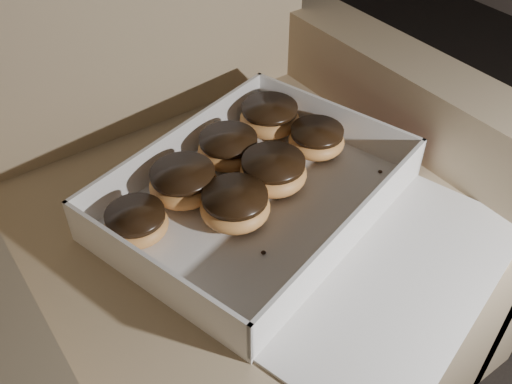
{
  "coord_description": "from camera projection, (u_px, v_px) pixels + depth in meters",
  "views": [
    {
      "loc": [
        -0.07,
        -0.8,
        0.98
      ],
      "look_at": [
        0.3,
        -0.29,
        0.42
      ],
      "focal_mm": 40.0,
      "sensor_mm": 36.0,
      "label": 1
    }
  ],
  "objects": [
    {
      "name": "crumb_a",
      "position": [
        277.0,
        198.0,
        0.86
      ],
      "size": [
        0.01,
        0.01,
        0.0
      ],
      "primitive_type": "ellipsoid",
      "color": "black",
      "rests_on": "bakery_box"
    },
    {
      "name": "donut_a",
      "position": [
        273.0,
        172.0,
        0.86
      ],
      "size": [
        0.1,
        0.1,
        0.05
      ],
      "color": "#E99B51",
      "rests_on": "bakery_box"
    },
    {
      "name": "donut_c",
      "position": [
        235.0,
        206.0,
        0.81
      ],
      "size": [
        0.1,
        0.1,
        0.05
      ],
      "color": "#E99B51",
      "rests_on": "bakery_box"
    },
    {
      "name": "armchair",
      "position": [
        214.0,
        236.0,
        0.97
      ],
      "size": [
        0.84,
        0.71,
        0.88
      ],
      "color": "#9A8162",
      "rests_on": "floor"
    },
    {
      "name": "donut_f",
      "position": [
        229.0,
        148.0,
        0.91
      ],
      "size": [
        0.1,
        0.1,
        0.05
      ],
      "color": "#E99B51",
      "rests_on": "bakery_box"
    },
    {
      "name": "donut_b",
      "position": [
        136.0,
        223.0,
        0.79
      ],
      "size": [
        0.09,
        0.09,
        0.04
      ],
      "color": "#E99B51",
      "rests_on": "bakery_box"
    },
    {
      "name": "donut_e",
      "position": [
        316.0,
        140.0,
        0.93
      ],
      "size": [
        0.09,
        0.09,
        0.05
      ],
      "color": "#E99B51",
      "rests_on": "bakery_box"
    },
    {
      "name": "crumb_c",
      "position": [
        263.0,
        253.0,
        0.77
      ],
      "size": [
        0.01,
        0.01,
        0.0
      ],
      "primitive_type": "ellipsoid",
      "color": "black",
      "rests_on": "bakery_box"
    },
    {
      "name": "floor",
      "position": [
        56.0,
        323.0,
        1.17
      ],
      "size": [
        4.5,
        4.5,
        0.0
      ],
      "primitive_type": "plane",
      "color": "black",
      "rests_on": "ground"
    },
    {
      "name": "bakery_box",
      "position": [
        282.0,
        211.0,
        0.83
      ],
      "size": [
        0.55,
        0.6,
        0.07
      ],
      "rotation": [
        0.0,
        0.0,
        0.29
      ],
      "color": "silver",
      "rests_on": "armchair"
    },
    {
      "name": "donut_d",
      "position": [
        184.0,
        183.0,
        0.84
      ],
      "size": [
        0.1,
        0.1,
        0.05
      ],
      "color": "#E99B51",
      "rests_on": "bakery_box"
    },
    {
      "name": "crumb_d",
      "position": [
        380.0,
        172.0,
        0.9
      ],
      "size": [
        0.01,
        0.01,
        0.0
      ],
      "primitive_type": "ellipsoid",
      "color": "black",
      "rests_on": "bakery_box"
    },
    {
      "name": "crumb_b",
      "position": [
        298.0,
        290.0,
        0.73
      ],
      "size": [
        0.01,
        0.01,
        0.0
      ],
      "primitive_type": "ellipsoid",
      "color": "black",
      "rests_on": "bakery_box"
    },
    {
      "name": "donut_g",
      "position": [
        269.0,
        117.0,
        0.97
      ],
      "size": [
        0.1,
        0.1,
        0.05
      ],
      "color": "#E99B51",
      "rests_on": "bakery_box"
    }
  ]
}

